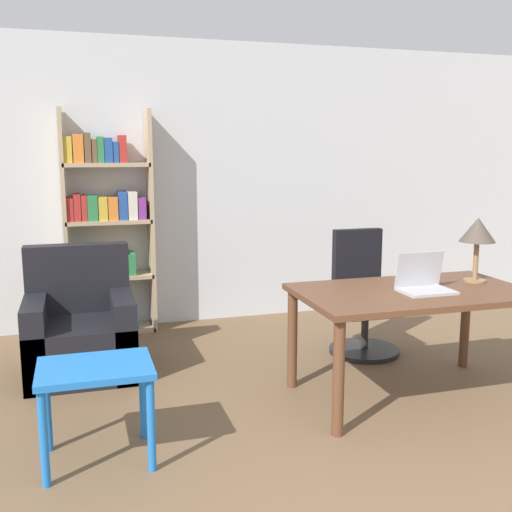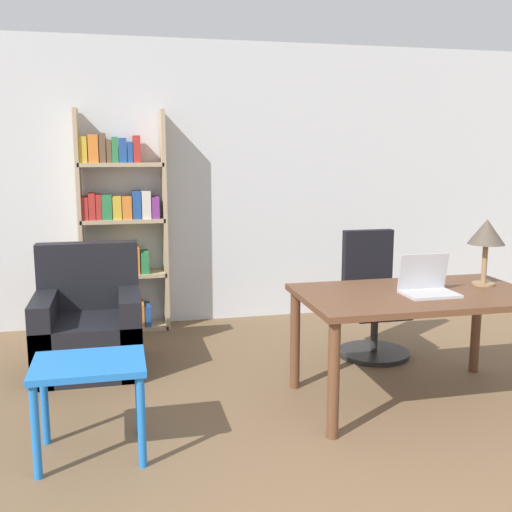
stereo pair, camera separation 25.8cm
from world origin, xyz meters
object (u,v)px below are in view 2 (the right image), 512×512
object	(u,v)px
bookshelf	(120,233)
laptop	(427,286)
office_chair	(372,304)
table_lamp	(486,234)
armchair	(89,330)
side_table_blue	(89,378)
desk	(416,306)

from	to	relation	value
bookshelf	laptop	bearing A→B (deg)	-48.34
bookshelf	office_chair	bearing A→B (deg)	-29.83
table_lamp	armchair	xyz separation A→B (m)	(-2.71, 1.03, -0.80)
armchair	bookshelf	world-z (taller)	bookshelf
laptop	bookshelf	size ratio (longest dim) A/B	0.17
armchair	side_table_blue	bearing A→B (deg)	-87.18
desk	armchair	xyz separation A→B (m)	(-2.16, 1.13, -0.35)
office_chair	armchair	bearing A→B (deg)	175.88
laptop	side_table_blue	xyz separation A→B (m)	(-2.13, -0.23, -0.36)
desk	bookshelf	size ratio (longest dim) A/B	0.76
side_table_blue	office_chair	bearing A→B (deg)	29.57
desk	armchair	world-z (taller)	armchair
armchair	bookshelf	distance (m)	1.20
desk	laptop	xyz separation A→B (m)	(0.04, -0.06, 0.15)
desk	bookshelf	xyz separation A→B (m)	(-1.90, 2.12, 0.27)
desk	armchair	size ratio (longest dim) A/B	1.63
desk	laptop	size ratio (longest dim) A/B	4.56
table_lamp	armchair	bearing A→B (deg)	159.27
side_table_blue	armchair	xyz separation A→B (m)	(-0.07, 1.41, -0.14)
laptop	office_chair	size ratio (longest dim) A/B	0.33
table_lamp	office_chair	xyz separation A→B (m)	(-0.44, 0.86, -0.68)
side_table_blue	bookshelf	size ratio (longest dim) A/B	0.29
bookshelf	armchair	bearing A→B (deg)	-104.59
office_chair	armchair	world-z (taller)	office_chair
bookshelf	table_lamp	bearing A→B (deg)	-39.42
laptop	armchair	xyz separation A→B (m)	(-2.20, 1.19, -0.50)
table_lamp	bookshelf	xyz separation A→B (m)	(-2.46, 2.02, -0.18)
laptop	office_chair	distance (m)	1.10
desk	table_lamp	distance (m)	0.72
table_lamp	office_chair	distance (m)	1.19
table_lamp	office_chair	world-z (taller)	table_lamp
laptop	armchair	distance (m)	2.55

